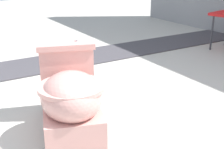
# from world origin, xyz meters

# --- Properties ---
(ground_plane) EXTENTS (14.00, 14.00, 0.00)m
(ground_plane) POSITION_xyz_m (0.00, 0.00, 0.00)
(ground_plane) COLOR #B7B2A8
(gravel_strip) EXTENTS (0.56, 8.00, 0.01)m
(gravel_strip) POSITION_xyz_m (-1.30, 0.50, 0.01)
(gravel_strip) COLOR #423F44
(gravel_strip) RESTS_ON ground
(toilet) EXTENTS (0.71, 0.55, 0.52)m
(toilet) POSITION_xyz_m (0.02, 0.08, 0.22)
(toilet) COLOR #E09E93
(toilet) RESTS_ON ground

